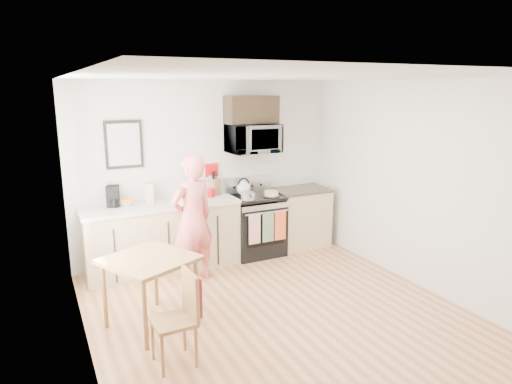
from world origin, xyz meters
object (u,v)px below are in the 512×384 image
microwave (253,139)px  person (193,219)px  dining_table (149,266)px  chair (186,304)px  cake (271,194)px  range (256,226)px

microwave → person: 1.62m
microwave → dining_table: bearing=-141.4°
chair → cake: 2.90m
person → cake: size_ratio=6.75×
range → microwave: (-0.00, 0.10, 1.32)m
range → person: 1.35m
range → chair: bearing=-129.1°
range → microwave: 1.33m
microwave → chair: bearing=-127.9°
dining_table → cake: 2.50m
chair → range: bearing=48.8°
microwave → person: (-1.17, -0.63, -0.92)m
range → chair: size_ratio=1.33×
person → dining_table: person is taller
range → person: size_ratio=0.69×
dining_table → cake: (2.13, 1.28, 0.29)m
range → person: bearing=-155.8°
microwave → cake: bearing=-59.5°
chair → cake: size_ratio=3.50×
person → chair: bearing=53.0°
chair → cake: cake is taller
range → person: (-1.17, -0.53, 0.40)m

